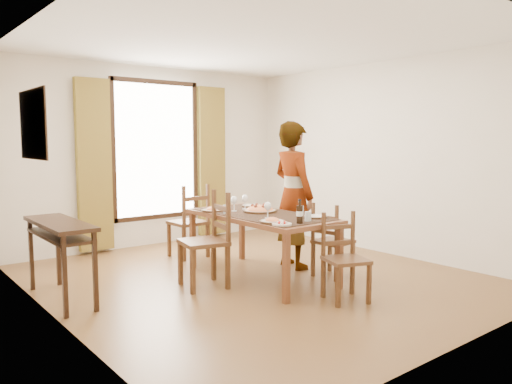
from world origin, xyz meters
TOP-DOWN VIEW (x-y plane):
  - ground at (0.00, 0.00)m, footprint 5.00×5.00m
  - room_shell at (-0.00, 0.13)m, footprint 4.60×5.10m
  - console_table at (-2.03, 0.60)m, footprint 0.38×1.20m
  - dining_table at (0.04, -0.02)m, footprint 0.89×1.86m
  - chair_west at (-0.63, 0.08)m, footprint 0.55×0.55m
  - chair_north at (-0.07, 1.39)m, footprint 0.46×0.46m
  - chair_south at (0.19, -1.17)m, footprint 0.50×0.50m
  - chair_east at (0.72, -0.50)m, footprint 0.43×0.43m
  - man at (0.69, 0.12)m, footprint 0.76×0.57m
  - plate_sw at (-0.24, -0.56)m, footprint 0.27×0.27m
  - plate_se at (0.34, -0.61)m, footprint 0.27×0.27m
  - plate_nw at (-0.27, 0.51)m, footprint 0.27×0.27m
  - plate_ne at (0.35, 0.54)m, footprint 0.27×0.27m
  - pasta_platter at (0.12, 0.09)m, footprint 0.40×0.40m
  - caprese_plate at (-0.27, -0.74)m, footprint 0.20×0.20m
  - wine_glass_a at (-0.12, -0.34)m, footprint 0.08×0.08m
  - wine_glass_b at (0.12, 0.39)m, footprint 0.08×0.08m
  - wine_glass_c at (-0.08, 0.34)m, footprint 0.08×0.08m
  - tumbler_a at (0.36, -0.35)m, footprint 0.07×0.07m
  - tumbler_b at (-0.25, 0.25)m, footprint 0.07×0.07m
  - tumbler_c at (0.10, -0.73)m, footprint 0.07×0.07m
  - wine_bottle at (-0.06, -0.78)m, footprint 0.07×0.07m

SIDE VIEW (x-z plane):
  - ground at x=0.00m, z-range 0.00..0.00m
  - chair_south at x=0.19m, z-range -0.03..0.85m
  - chair_east at x=0.72m, z-range -0.03..0.85m
  - chair_north at x=-0.07m, z-range -0.04..0.97m
  - chair_west at x=-0.63m, z-range -0.04..1.01m
  - console_table at x=-2.03m, z-range 0.28..1.08m
  - dining_table at x=0.04m, z-range 0.31..1.07m
  - caprese_plate at x=-0.27m, z-range 0.76..0.80m
  - plate_sw at x=-0.24m, z-range 0.76..0.81m
  - plate_se at x=0.34m, z-range 0.76..0.81m
  - plate_nw at x=-0.27m, z-range 0.76..0.81m
  - plate_ne at x=0.35m, z-range 0.76..0.81m
  - pasta_platter at x=0.12m, z-range 0.76..0.86m
  - tumbler_a at x=0.36m, z-range 0.76..0.86m
  - tumbler_b at x=-0.25m, z-range 0.76..0.86m
  - tumbler_c at x=0.10m, z-range 0.76..0.86m
  - wine_glass_a at x=-0.12m, z-range 0.76..0.94m
  - wine_glass_b at x=0.12m, z-range 0.76..0.94m
  - wine_glass_c at x=-0.08m, z-range 0.76..0.94m
  - wine_bottle at x=-0.06m, z-range 0.76..1.00m
  - man at x=0.69m, z-range 0.00..1.83m
  - room_shell at x=0.00m, z-range 0.17..2.91m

